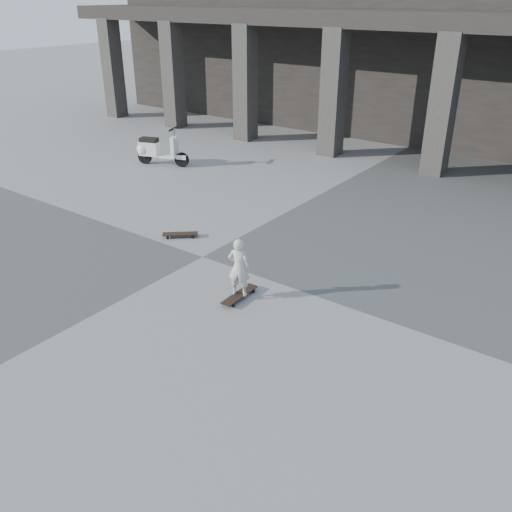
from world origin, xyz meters
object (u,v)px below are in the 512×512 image
Objects in this scene: longboard at (239,295)px; scooter at (154,149)px; skateboard_spare at (180,234)px; child at (239,267)px.

longboard is 8.94m from scooter.
skateboard_spare reaches higher than longboard.
longboard is at bearing -66.86° from skateboard_spare.
skateboard_spare is 5.95m from scooter.
skateboard_spare is at bearing 61.96° from longboard.
skateboard_spare is (-2.73, 1.35, 0.00)m from longboard.
scooter reaches higher than child.
child reaches higher than skateboard_spare.
scooter is at bearing 53.73° from longboard.
scooter is at bearing 100.71° from skateboard_spare.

